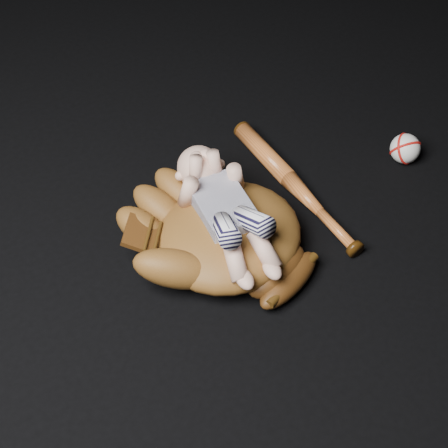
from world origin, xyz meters
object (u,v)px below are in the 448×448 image
object	(u,v)px
newborn_baby	(228,211)
baseball_bat	(295,186)
baseball_glove	(229,230)
baseball	(405,149)

from	to	relation	value
newborn_baby	baseball_bat	world-z (taller)	newborn_baby
baseball_glove	baseball_bat	bearing A→B (deg)	-1.31
newborn_baby	baseball_bat	bearing A→B (deg)	25.75
baseball_glove	newborn_baby	world-z (taller)	newborn_baby
baseball_glove	baseball	xyz separation A→B (m)	(0.50, -0.01, -0.03)
baseball_glove	baseball_bat	size ratio (longest dim) A/B	0.96
newborn_baby	baseball	world-z (taller)	newborn_baby
baseball_bat	newborn_baby	bearing A→B (deg)	-165.92
newborn_baby	baseball_bat	size ratio (longest dim) A/B	0.78
baseball	newborn_baby	bearing A→B (deg)	179.20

